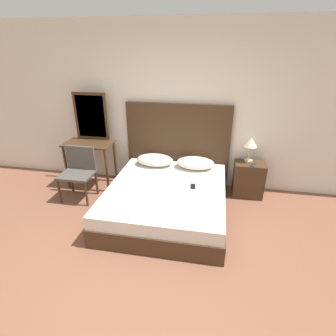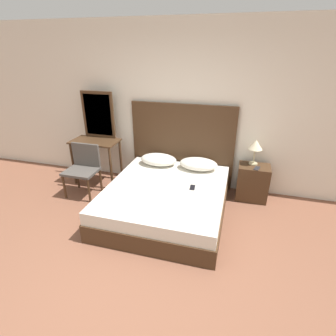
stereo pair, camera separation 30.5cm
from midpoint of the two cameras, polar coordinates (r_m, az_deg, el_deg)
ground_plane at (r=3.00m, az=-6.76°, el=-24.71°), size 16.00×16.00×0.00m
wall_back at (r=4.46m, az=4.82°, el=12.80°), size 10.00×0.06×2.70m
bed at (r=3.90m, az=1.87°, el=-6.93°), size 1.69×1.92×0.44m
headboard at (r=4.55m, az=4.99°, el=4.81°), size 1.78×0.05×1.44m
pillow_left at (r=4.45m, az=-0.12°, el=1.83°), size 0.62×0.39×0.18m
pillow_right at (r=4.33m, az=8.65°, el=0.84°), size 0.62×0.39×0.18m
phone_on_bed at (r=3.78m, az=7.66°, el=-4.26°), size 0.08×0.16×0.01m
nightstand at (r=4.48m, az=19.79°, el=-3.02°), size 0.48×0.36×0.58m
table_lamp at (r=4.32m, az=20.49°, el=4.52°), size 0.21×0.21×0.40m
phone_on_nightstand at (r=4.28m, az=20.74°, el=-0.08°), size 0.11×0.16×0.01m
vanity_desk at (r=4.76m, az=-13.68°, el=3.92°), size 0.82×0.47×0.80m
vanity_mirror at (r=4.77m, az=-13.17°, el=11.18°), size 0.59×0.03×0.81m
chair at (r=4.49m, az=-16.12°, el=0.41°), size 0.51×0.43×0.84m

